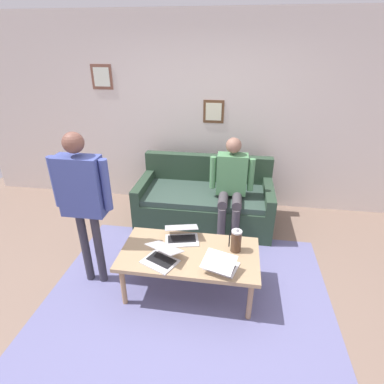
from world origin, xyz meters
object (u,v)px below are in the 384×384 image
Objects in this scene: laptop_left at (221,265)px; couch at (205,202)px; person_standing at (82,193)px; person_seated at (231,183)px; coffee_table at (189,256)px; laptop_right at (162,257)px; laptop_center at (182,236)px; french_press at (236,241)px.

couch is at bearing -78.45° from laptop_left.
couch is 5.04× the size of laptop_left.
person_standing reaches higher than person_seated.
coffee_table is 3.28× the size of laptop_right.
laptop_center is 0.97× the size of laptop_right.
french_press is at bearing -114.15° from laptop_left.
laptop_center is at bearing -61.12° from coffee_table.
coffee_table is at bearing 90.09° from couch.
laptop_left is 0.88× the size of laptop_right.
laptop_center is 0.38m from laptop_right.
laptop_left is at bearing 177.06° from laptop_right.
coffee_table is at bearing 12.36° from french_press.
french_press is 0.16× the size of person_standing.
laptop_right is (0.23, 1.52, 0.21)m from couch.
laptop_right is 1.58× the size of french_press.
laptop_left is 1.39× the size of french_press.
person_standing is (1.01, 1.36, 0.73)m from couch.
person_seated is (-0.46, -0.93, 0.21)m from laptop_center.
laptop_left is at bearing 149.31° from coffee_table.
couch reaches higher than coffee_table.
coffee_table is (-0.00, 1.36, 0.12)m from couch.
laptop_right is at bearing 71.25° from laptop_center.
french_press is at bearing 169.10° from laptop_center.
coffee_table is 5.19× the size of french_press.
couch is at bearing -95.43° from laptop_center.
couch is 1.35× the size of coffee_table.
couch reaches higher than laptop_right.
coffee_table is 3.39× the size of laptop_center.
laptop_center is (0.11, -0.20, 0.09)m from coffee_table.
french_press is at bearing -167.64° from coffee_table.
person_standing is at bearing 3.79° from french_press.
person_standing is (0.90, 0.20, 0.52)m from laptop_center.
coffee_table is at bearing -30.69° from laptop_left.
french_press is at bearing 109.32° from couch.
couch is 0.59m from person_seated.
laptop_right is (0.12, 0.36, 0.00)m from laptop_center.
french_press reaches higher than coffee_table.
laptop_right is at bearing 168.43° from person_standing.
french_press is (-0.55, 0.11, 0.07)m from laptop_center.
coffee_table is at bearing -146.01° from laptop_right.
coffee_table is 3.74× the size of laptop_left.
laptop_center is at bearing -10.90° from french_press.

